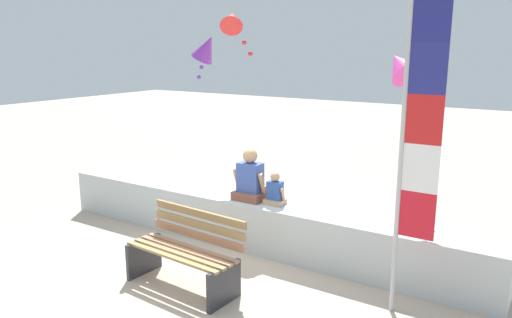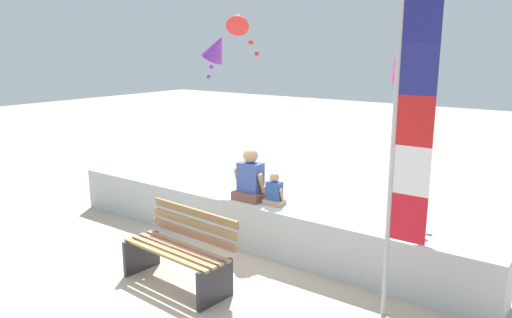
{
  "view_description": "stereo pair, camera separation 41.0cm",
  "coord_description": "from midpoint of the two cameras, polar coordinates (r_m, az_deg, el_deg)",
  "views": [
    {
      "loc": [
        3.63,
        -4.58,
        2.77
      ],
      "look_at": [
        0.09,
        0.97,
        1.28
      ],
      "focal_mm": 34.75,
      "sensor_mm": 36.0,
      "label": 1
    },
    {
      "loc": [
        3.97,
        -4.35,
        2.77
      ],
      "look_at": [
        0.09,
        0.97,
        1.28
      ],
      "focal_mm": 34.75,
      "sensor_mm": 36.0,
      "label": 2
    }
  ],
  "objects": [
    {
      "name": "flag_banner",
      "position": [
        5.04,
        19.18,
        2.35
      ],
      "size": [
        0.4,
        0.05,
        3.3
      ],
      "color": "#B7B7BC",
      "rests_on": "ground"
    },
    {
      "name": "person_child",
      "position": [
        6.72,
        3.87,
        -3.85
      ],
      "size": [
        0.29,
        0.21,
        0.45
      ],
      "color": "tan",
      "rests_on": "seawall_ledge"
    },
    {
      "name": "kite_magenta",
      "position": [
        6.49,
        18.19,
        10.14
      ],
      "size": [
        0.67,
        0.64,
        0.85
      ],
      "color": "#DB3D9E"
    },
    {
      "name": "person_adult",
      "position": [
        6.9,
        1.07,
        -2.41
      ],
      "size": [
        0.48,
        0.35,
        0.73
      ],
      "color": "brown",
      "rests_on": "seawall_ledge"
    },
    {
      "name": "kite_red",
      "position": [
        8.31,
        -0.53,
        15.67
      ],
      "size": [
        0.59,
        0.63,
        0.83
      ],
      "color": "red"
    },
    {
      "name": "ground_plane",
      "position": [
        6.48,
        -4.02,
        -12.58
      ],
      "size": [
        40.0,
        40.0,
        0.0
      ],
      "primitive_type": "plane",
      "color": "#BAA792"
    },
    {
      "name": "seawall_ledge",
      "position": [
        7.07,
        1.07,
        -7.37
      ],
      "size": [
        6.67,
        0.55,
        0.68
      ],
      "primitive_type": "cube",
      "color": "#B3BCBC",
      "rests_on": "ground"
    },
    {
      "name": "park_bench",
      "position": [
        6.0,
        -6.74,
        -10.56
      ],
      "size": [
        1.46,
        0.7,
        0.88
      ],
      "color": "#967B4D",
      "rests_on": "ground"
    },
    {
      "name": "kite_purple",
      "position": [
        9.69,
        -3.32,
        12.63
      ],
      "size": [
        0.66,
        0.59,
        0.89
      ],
      "color": "purple"
    }
  ]
}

